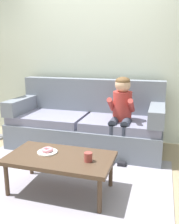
% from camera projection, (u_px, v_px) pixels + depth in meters
% --- Properties ---
extents(ground, '(10.00, 10.00, 0.00)m').
position_uv_depth(ground, '(67.00, 171.00, 3.01)').
color(ground, '#9E896B').
extents(wall_back, '(8.00, 0.10, 2.80)m').
position_uv_depth(wall_back, '(97.00, 54.00, 3.99)').
color(wall_back, beige).
rests_on(wall_back, ground).
extents(area_rug, '(2.48, 1.73, 0.01)m').
position_uv_depth(area_rug, '(59.00, 180.00, 2.78)').
color(area_rug, '#9993A3').
rests_on(area_rug, ground).
extents(couch, '(2.27, 0.90, 1.01)m').
position_uv_depth(couch, '(86.00, 124.00, 3.73)').
color(couch, slate).
rests_on(couch, ground).
extents(coffee_table, '(1.08, 0.60, 0.39)m').
position_uv_depth(coffee_table, '(60.00, 160.00, 2.48)').
color(coffee_table, '#4C3828').
rests_on(coffee_table, ground).
extents(person_child, '(0.34, 0.58, 1.10)m').
position_uv_depth(person_child, '(121.00, 109.00, 3.30)').
color(person_child, '#AD3833').
rests_on(person_child, ground).
extents(plate, '(0.21, 0.21, 0.01)m').
position_uv_depth(plate, '(47.00, 152.00, 2.56)').
color(plate, white).
rests_on(plate, coffee_table).
extents(donut, '(0.17, 0.17, 0.04)m').
position_uv_depth(donut, '(47.00, 150.00, 2.55)').
color(donut, pink).
rests_on(donut, plate).
extents(mug, '(0.08, 0.08, 0.09)m').
position_uv_depth(mug, '(88.00, 157.00, 2.34)').
color(mug, '#993D38').
rests_on(mug, coffee_table).
extents(toy_controller, '(0.23, 0.09, 0.05)m').
position_uv_depth(toy_controller, '(30.00, 163.00, 3.17)').
color(toy_controller, gold).
rests_on(toy_controller, ground).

